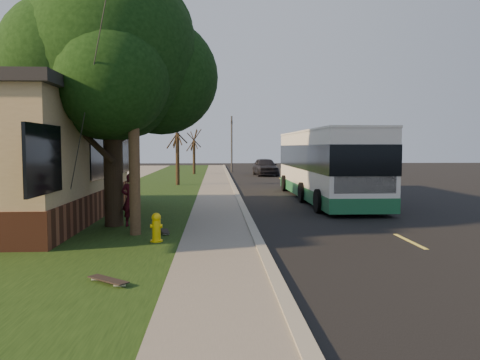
{
  "coord_description": "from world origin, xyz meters",
  "views": [
    {
      "loc": [
        -1.09,
        -11.88,
        2.48
      ],
      "look_at": [
        -0.36,
        1.96,
        1.5
      ],
      "focal_mm": 35.0,
      "sensor_mm": 36.0,
      "label": 1
    }
  ],
  "objects_px": {
    "dumpster": "(56,191)",
    "bare_tree_far": "(194,152)",
    "leafy_tree": "(113,58)",
    "skateboarder": "(131,200)",
    "skateboard_spare": "(108,280)",
    "fire_hydrant": "(156,228)",
    "distant_car": "(265,167)",
    "traffic_signal": "(232,140)",
    "transit_bus": "(325,163)",
    "bare_tree_near": "(177,152)",
    "utility_pole": "(133,67)",
    "skateboard_main": "(165,231)"
  },
  "relations": [
    {
      "from": "dumpster",
      "to": "bare_tree_far",
      "type": "bearing_deg",
      "value": 79.52
    },
    {
      "from": "leafy_tree",
      "to": "skateboarder",
      "type": "distance_m",
      "value": 4.32
    },
    {
      "from": "bare_tree_far",
      "to": "skateboard_spare",
      "type": "xyz_separation_m",
      "value": [
        0.01,
        -33.66,
        -1.87
      ]
    },
    {
      "from": "fire_hydrant",
      "to": "distant_car",
      "type": "xyz_separation_m",
      "value": [
        5.82,
        28.51,
        0.34
      ]
    },
    {
      "from": "leafy_tree",
      "to": "traffic_signal",
      "type": "height_order",
      "value": "leafy_tree"
    },
    {
      "from": "transit_bus",
      "to": "bare_tree_far",
      "type": "bearing_deg",
      "value": 109.07
    },
    {
      "from": "bare_tree_near",
      "to": "fire_hydrant",
      "type": "bearing_deg",
      "value": -87.14
    },
    {
      "from": "utility_pole",
      "to": "skateboarder",
      "type": "height_order",
      "value": "utility_pole"
    },
    {
      "from": "skateboard_main",
      "to": "distant_car",
      "type": "height_order",
      "value": "distant_car"
    },
    {
      "from": "utility_pole",
      "to": "leafy_tree",
      "type": "distance_m",
      "value": 1.94
    },
    {
      "from": "traffic_signal",
      "to": "skateboard_spare",
      "type": "distance_m",
      "value": 37.94
    },
    {
      "from": "fire_hydrant",
      "to": "transit_bus",
      "type": "xyz_separation_m",
      "value": [
        6.62,
        9.69,
        1.28
      ]
    },
    {
      "from": "fire_hydrant",
      "to": "traffic_signal",
      "type": "height_order",
      "value": "traffic_signal"
    },
    {
      "from": "traffic_signal",
      "to": "distant_car",
      "type": "xyz_separation_m",
      "value": [
        2.72,
        -5.49,
        -2.39
      ]
    },
    {
      "from": "skateboarder",
      "to": "skateboard_main",
      "type": "relative_size",
      "value": 2.12
    },
    {
      "from": "bare_tree_far",
      "to": "distant_car",
      "type": "xyz_separation_m",
      "value": [
        6.22,
        -1.49,
        -1.23
      ]
    },
    {
      "from": "skateboard_spare",
      "to": "distant_car",
      "type": "xyz_separation_m",
      "value": [
        6.21,
        32.16,
        0.64
      ]
    },
    {
      "from": "bare_tree_near",
      "to": "skateboarder",
      "type": "bearing_deg",
      "value": -90.53
    },
    {
      "from": "traffic_signal",
      "to": "dumpster",
      "type": "bearing_deg",
      "value": -105.96
    },
    {
      "from": "utility_pole",
      "to": "leafy_tree",
      "type": "relative_size",
      "value": 1.16
    },
    {
      "from": "fire_hydrant",
      "to": "bare_tree_far",
      "type": "distance_m",
      "value": 30.04
    },
    {
      "from": "traffic_signal",
      "to": "skateboarder",
      "type": "height_order",
      "value": "traffic_signal"
    },
    {
      "from": "fire_hydrant",
      "to": "skateboard_main",
      "type": "distance_m",
      "value": 1.19
    },
    {
      "from": "leafy_tree",
      "to": "skateboard_main",
      "type": "xyz_separation_m",
      "value": [
        1.67,
        -1.51,
        -5.04
      ]
    },
    {
      "from": "skateboarder",
      "to": "dumpster",
      "type": "distance_m",
      "value": 5.66
    },
    {
      "from": "leafy_tree",
      "to": "skateboard_main",
      "type": "height_order",
      "value": "leafy_tree"
    },
    {
      "from": "distant_car",
      "to": "bare_tree_near",
      "type": "bearing_deg",
      "value": -126.13
    },
    {
      "from": "dumpster",
      "to": "skateboarder",
      "type": "bearing_deg",
      "value": -49.43
    },
    {
      "from": "skateboard_main",
      "to": "fire_hydrant",
      "type": "bearing_deg",
      "value": -95.01
    },
    {
      "from": "traffic_signal",
      "to": "distant_car",
      "type": "height_order",
      "value": "traffic_signal"
    },
    {
      "from": "utility_pole",
      "to": "dumpster",
      "type": "relative_size",
      "value": 4.97
    },
    {
      "from": "traffic_signal",
      "to": "skateboard_spare",
      "type": "height_order",
      "value": "traffic_signal"
    },
    {
      "from": "skateboard_main",
      "to": "distant_car",
      "type": "bearing_deg",
      "value": 78.19
    },
    {
      "from": "bare_tree_far",
      "to": "fire_hydrant",
      "type": "bearing_deg",
      "value": -89.24
    },
    {
      "from": "leafy_tree",
      "to": "bare_tree_near",
      "type": "relative_size",
      "value": 1.81
    },
    {
      "from": "distant_car",
      "to": "skateboard_spare",
      "type": "bearing_deg",
      "value": -104.45
    },
    {
      "from": "bare_tree_near",
      "to": "skateboarder",
      "type": "xyz_separation_m",
      "value": [
        -0.15,
        -15.66,
        -1.27
      ]
    },
    {
      "from": "transit_bus",
      "to": "distant_car",
      "type": "distance_m",
      "value": 18.86
    },
    {
      "from": "skateboarder",
      "to": "distant_car",
      "type": "bearing_deg",
      "value": -97.9
    },
    {
      "from": "traffic_signal",
      "to": "distant_car",
      "type": "distance_m",
      "value": 6.58
    },
    {
      "from": "utility_pole",
      "to": "leafy_tree",
      "type": "height_order",
      "value": "utility_pole"
    },
    {
      "from": "skateboard_main",
      "to": "dumpster",
      "type": "relative_size",
      "value": 0.42
    },
    {
      "from": "fire_hydrant",
      "to": "skateboarder",
      "type": "xyz_separation_m",
      "value": [
        -1.05,
        2.34,
        0.45
      ]
    },
    {
      "from": "bare_tree_near",
      "to": "dumpster",
      "type": "height_order",
      "value": "bare_tree_near"
    },
    {
      "from": "utility_pole",
      "to": "distant_car",
      "type": "relative_size",
      "value": 2.0
    },
    {
      "from": "leafy_tree",
      "to": "skateboard_spare",
      "type": "bearing_deg",
      "value": -79.42
    },
    {
      "from": "transit_bus",
      "to": "dumpster",
      "type": "xyz_separation_m",
      "value": [
        -11.34,
        -3.05,
        -0.97
      ]
    },
    {
      "from": "bare_tree_near",
      "to": "dumpster",
      "type": "relative_size",
      "value": 2.36
    },
    {
      "from": "traffic_signal",
      "to": "transit_bus",
      "type": "relative_size",
      "value": 0.46
    },
    {
      "from": "utility_pole",
      "to": "traffic_signal",
      "type": "distance_m",
      "value": 33.26
    }
  ]
}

